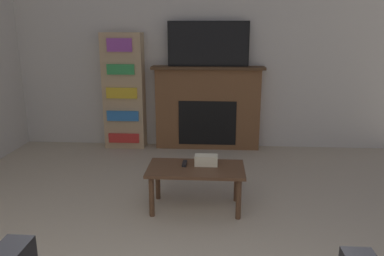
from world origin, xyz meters
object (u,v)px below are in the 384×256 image
Objects in this scene: coffee_table at (196,173)px; bookshelf at (124,91)px; fireplace at (208,108)px; tv at (208,44)px.

bookshelf is at bearing 120.72° from coffee_table.
fireplace is 1.97m from coffee_table.
coffee_table is (-0.06, -1.94, -1.14)m from tv.
tv reaches higher than bookshelf.
bookshelf is (-1.21, -0.02, 0.23)m from fireplace.
coffee_table is 0.56× the size of bookshelf.
tv reaches higher than fireplace.
fireplace is 1.41× the size of tv.
bookshelf is at bearing -178.93° from fireplace.
bookshelf is (-1.21, -0.00, -0.68)m from tv.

